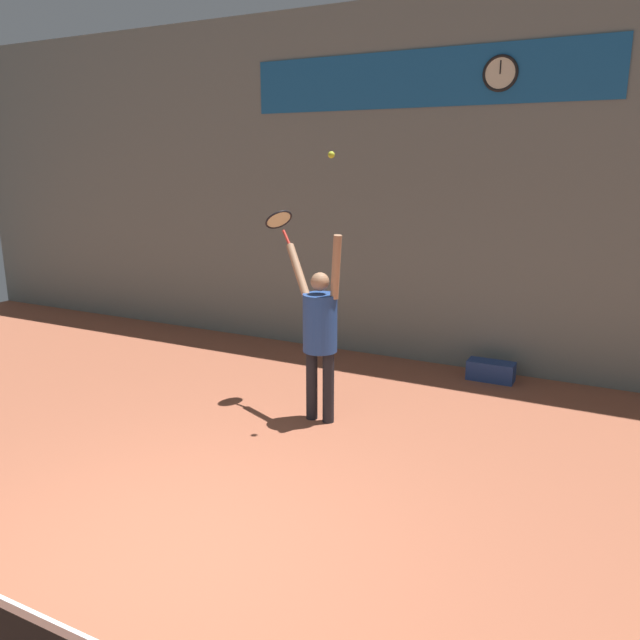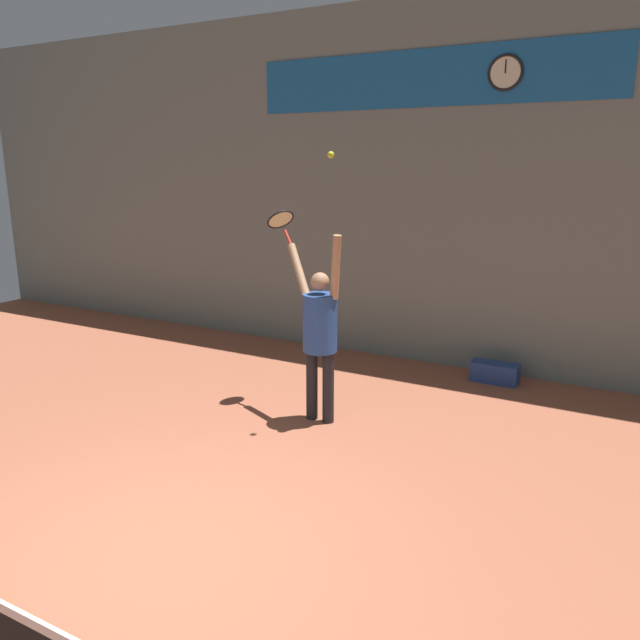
# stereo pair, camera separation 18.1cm
# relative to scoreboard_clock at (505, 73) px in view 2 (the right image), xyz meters

# --- Properties ---
(ground_plane) EXTENTS (18.00, 18.00, 0.00)m
(ground_plane) POSITION_rel_scoreboard_clock_xyz_m (-1.05, -5.39, -3.94)
(ground_plane) COLOR #9E563D
(back_wall) EXTENTS (18.00, 0.10, 5.00)m
(back_wall) POSITION_rel_scoreboard_clock_xyz_m (-1.05, 0.08, -1.44)
(back_wall) COLOR slate
(back_wall) RESTS_ON ground_plane
(sponsor_banner) EXTENTS (5.04, 0.02, 0.74)m
(sponsor_banner) POSITION_rel_scoreboard_clock_xyz_m (-1.05, 0.02, -0.00)
(sponsor_banner) COLOR #195B9E
(scoreboard_clock) EXTENTS (0.45, 0.04, 0.45)m
(scoreboard_clock) POSITION_rel_scoreboard_clock_xyz_m (0.00, 0.00, 0.00)
(scoreboard_clock) COLOR beige
(tennis_player) EXTENTS (0.90, 0.55, 2.13)m
(tennis_player) POSITION_rel_scoreboard_clock_xyz_m (-1.23, -2.59, -2.87)
(tennis_player) COLOR black
(tennis_player) RESTS_ON ground_plane
(tennis_racket) EXTENTS (0.43, 0.42, 0.41)m
(tennis_racket) POSITION_rel_scoreboard_clock_xyz_m (-1.97, -2.18, -1.75)
(tennis_racket) COLOR red
(tennis_ball) EXTENTS (0.07, 0.07, 0.07)m
(tennis_ball) POSITION_rel_scoreboard_clock_xyz_m (-1.04, -2.71, -1.02)
(tennis_ball) COLOR #CCDB2D
(equipment_bag) EXTENTS (0.62, 0.28, 0.26)m
(equipment_bag) POSITION_rel_scoreboard_clock_xyz_m (0.21, -0.35, -3.81)
(equipment_bag) COLOR navy
(equipment_bag) RESTS_ON ground_plane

